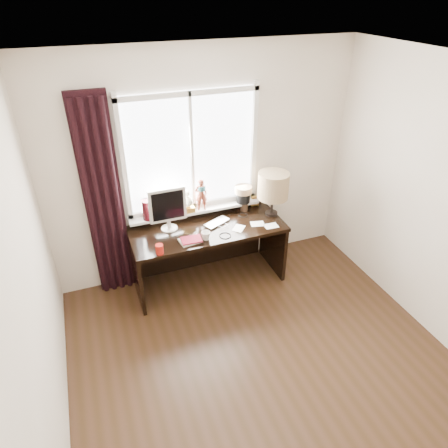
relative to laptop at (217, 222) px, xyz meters
name	(u,v)px	position (x,y,z in m)	size (l,w,h in m)	color
floor	(279,389)	(-0.02, -1.67, -0.76)	(3.50, 4.00, 0.00)	#3A2316
ceiling	(314,84)	(-0.02, -1.67, 1.84)	(3.50, 4.00, 0.00)	white
wall_back	(204,167)	(-0.02, 0.33, 0.54)	(3.50, 2.60, 0.00)	beige
wall_left	(26,339)	(-1.77, -1.67, 0.54)	(4.00, 2.60, 0.00)	beige
laptop	(217,222)	(0.00, 0.00, 0.00)	(0.30, 0.19, 0.02)	silver
mug	(206,235)	(-0.22, -0.26, 0.04)	(0.10, 0.09, 0.10)	white
red_cup	(160,249)	(-0.73, -0.34, 0.04)	(0.08, 0.08, 0.10)	#A6170E
window	(195,170)	(-0.15, 0.27, 0.55)	(1.52, 0.23, 1.40)	white
curtain	(104,203)	(-1.16, 0.23, 0.35)	(0.38, 0.09, 2.25)	black
desk	(205,241)	(-0.12, 0.05, -0.26)	(1.70, 0.70, 0.75)	black
monitor	(168,207)	(-0.53, 0.07, 0.27)	(0.40, 0.18, 0.49)	beige
notebook_stack	(191,240)	(-0.38, -0.25, 0.00)	(0.24, 0.19, 0.03)	beige
brush_holder	(244,206)	(0.40, 0.17, 0.05)	(0.09, 0.09, 0.25)	black
icon_frame	(255,201)	(0.57, 0.23, 0.05)	(0.10, 0.03, 0.13)	gold
table_lamp	(273,186)	(0.66, -0.03, 0.35)	(0.35, 0.35, 0.52)	black
loose_papers	(256,226)	(0.38, -0.21, -0.01)	(0.52, 0.23, 0.00)	white
desk_cables	(230,225)	(0.12, -0.08, -0.01)	(0.49, 0.49, 0.01)	black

